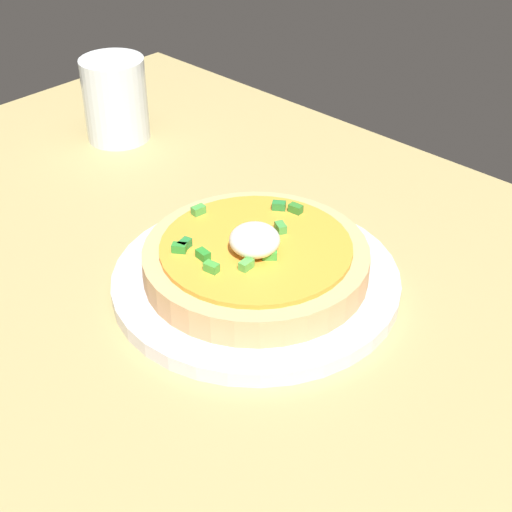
# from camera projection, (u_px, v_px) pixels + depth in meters

# --- Properties ---
(dining_table) EXTENTS (1.16, 0.77, 0.03)m
(dining_table) POSITION_uv_depth(u_px,v_px,m) (253.00, 341.00, 0.66)
(dining_table) COLOR tan
(dining_table) RESTS_ON ground
(plate) EXTENTS (0.26, 0.26, 0.01)m
(plate) POSITION_uv_depth(u_px,v_px,m) (256.00, 280.00, 0.70)
(plate) COLOR silver
(plate) RESTS_ON dining_table
(pizza) EXTENTS (0.21, 0.21, 0.06)m
(pizza) POSITION_uv_depth(u_px,v_px,m) (256.00, 259.00, 0.69)
(pizza) COLOR tan
(pizza) RESTS_ON plate
(cup_far) EXTENTS (0.08, 0.08, 0.10)m
(cup_far) POSITION_uv_depth(u_px,v_px,m) (116.00, 101.00, 0.93)
(cup_far) COLOR silver
(cup_far) RESTS_ON dining_table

